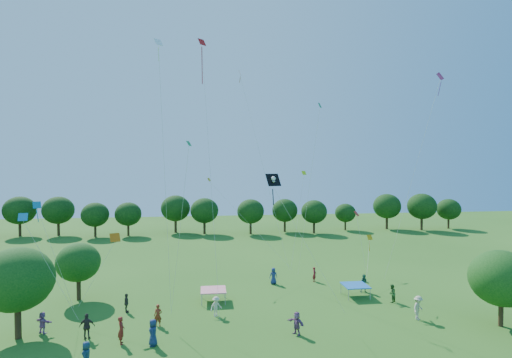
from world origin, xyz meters
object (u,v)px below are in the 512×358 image
object	(u,v)px
tent_red_stripe	(213,290)
pirate_kite	(275,183)
near_tree_west	(17,279)
near_tree_east	(502,278)
tent_blue	(355,285)
red_high_kite	(205,89)
near_tree_north	(78,262)

from	to	relation	value
tent_red_stripe	pirate_kite	xyz separation A→B (m)	(4.28, -6.77, 9.69)
near_tree_west	near_tree_east	size ratio (longest dim) A/B	1.11
near_tree_east	tent_blue	bearing A→B (deg)	136.70
tent_red_stripe	pirate_kite	size ratio (longest dim) A/B	0.22
red_high_kite	near_tree_west	bearing A→B (deg)	-164.77
pirate_kite	tent_blue	bearing A→B (deg)	36.85
tent_blue	red_high_kite	world-z (taller)	red_high_kite
pirate_kite	near_tree_north	bearing A→B (deg)	151.42
near_tree_west	tent_red_stripe	distance (m)	15.06
tent_blue	pirate_kite	world-z (taller)	pirate_kite
pirate_kite	red_high_kite	size ratio (longest dim) A/B	0.48
near_tree_east	near_tree_north	bearing A→B (deg)	162.91
near_tree_west	near_tree_east	distance (m)	34.81
tent_red_stripe	red_high_kite	distance (m)	17.24
tent_blue	red_high_kite	distance (m)	21.89
pirate_kite	red_high_kite	bearing A→B (deg)	137.42
near_tree_north	pirate_kite	xyz separation A→B (m)	(16.17, -8.81, 7.37)
tent_red_stripe	tent_blue	size ratio (longest dim) A/B	1.00
tent_red_stripe	near_tree_east	bearing A→B (deg)	-20.99
tent_red_stripe	tent_blue	xyz separation A→B (m)	(12.88, -0.32, 0.00)
tent_blue	tent_red_stripe	bearing A→B (deg)	178.56
near_tree_west	tent_red_stripe	size ratio (longest dim) A/B	2.87
tent_blue	pirate_kite	size ratio (longest dim) A/B	0.22
tent_blue	near_tree_north	bearing A→B (deg)	174.54
near_tree_west	near_tree_east	bearing A→B (deg)	-3.93
tent_blue	pirate_kite	distance (m)	14.47
near_tree_north	near_tree_east	distance (m)	34.56
near_tree_west	tent_blue	distance (m)	27.18
near_tree_north	near_tree_west	bearing A→B (deg)	-102.30
pirate_kite	tent_red_stripe	bearing A→B (deg)	122.34
tent_red_stripe	tent_blue	distance (m)	12.88
tent_blue	pirate_kite	xyz separation A→B (m)	(-8.60, -6.44, 9.69)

